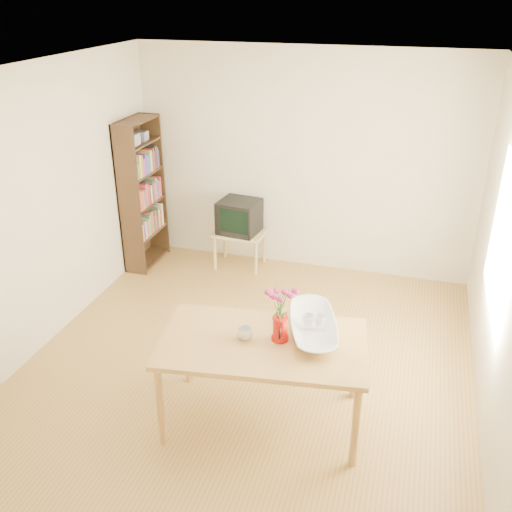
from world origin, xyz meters
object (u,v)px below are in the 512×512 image
(bowl, at_px, (314,303))
(television, at_px, (240,216))
(mug, at_px, (245,333))
(table, at_px, (263,349))
(pitcher, at_px, (280,329))

(bowl, bearing_deg, television, 120.08)
(mug, distance_m, television, 2.75)
(mug, xyz_separation_m, television, (-0.88, 2.60, -0.13))
(bowl, bearing_deg, mug, -151.42)
(mug, bearing_deg, table, 132.88)
(table, distance_m, pitcher, 0.21)
(television, bearing_deg, table, -61.56)
(table, relative_size, mug, 14.05)
(table, xyz_separation_m, mug, (-0.15, -0.00, 0.12))
(table, distance_m, bowl, 0.53)
(table, height_order, mug, mug)
(mug, height_order, bowl, bowl)
(bowl, relative_size, television, 1.05)
(pitcher, xyz_separation_m, bowl, (0.21, 0.19, 0.16))
(television, bearing_deg, pitcher, -58.87)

